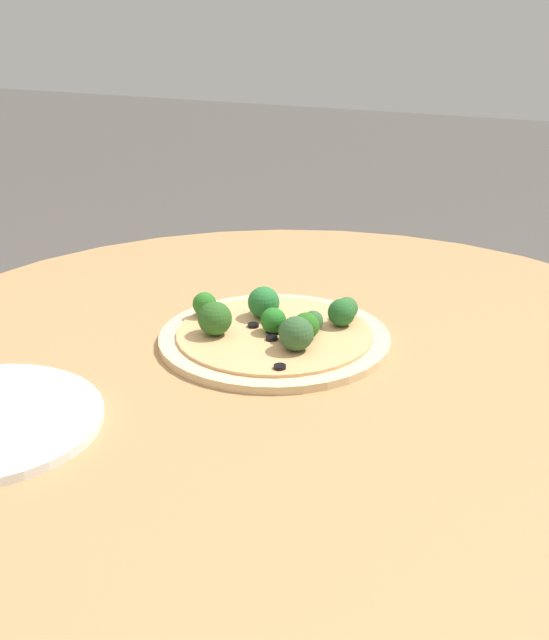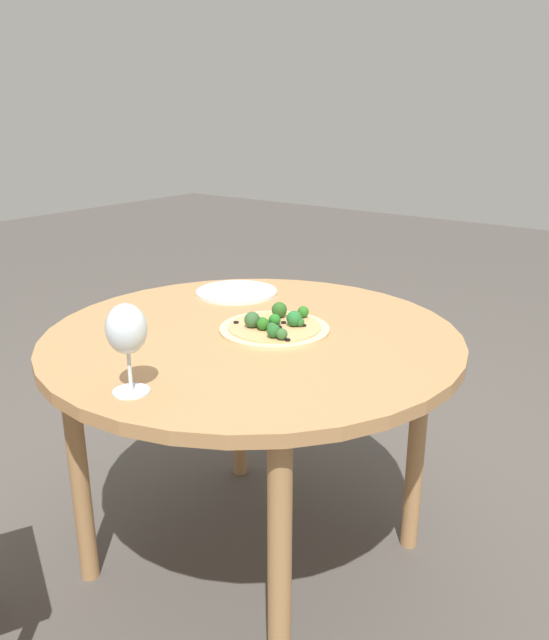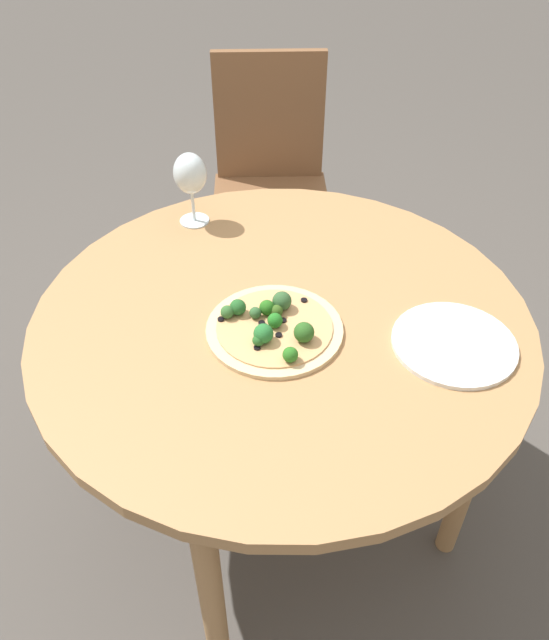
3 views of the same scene
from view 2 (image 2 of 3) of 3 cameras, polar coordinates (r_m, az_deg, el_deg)
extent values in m
plane|color=#4C4742|center=(1.96, -1.79, -20.99)|extent=(12.00, 12.00, 0.00)
cylinder|color=#A87A4C|center=(1.61, -2.03, -1.64)|extent=(1.07, 1.07, 0.03)
cylinder|color=#A87A4C|center=(1.86, 12.85, -11.12)|extent=(0.05, 0.05, 0.68)
cylinder|color=#A87A4C|center=(2.17, -3.30, -6.13)|extent=(0.05, 0.05, 0.68)
cylinder|color=#A87A4C|center=(1.38, 0.47, -22.49)|extent=(0.05, 0.05, 0.68)
cylinder|color=#A87A4C|center=(1.78, -17.46, -13.07)|extent=(0.05, 0.05, 0.68)
cylinder|color=#DBBC89|center=(1.61, 0.00, -0.84)|extent=(0.28, 0.28, 0.01)
cylinder|color=tan|center=(1.61, 0.00, -0.61)|extent=(0.24, 0.24, 0.00)
sphere|color=#30562D|center=(1.60, -2.05, 0.11)|extent=(0.04, 0.04, 0.04)
sphere|color=#2F5A2F|center=(1.55, -0.36, -0.73)|extent=(0.02, 0.02, 0.02)
sphere|color=#256B2F|center=(1.60, 1.81, 0.14)|extent=(0.04, 0.04, 0.04)
sphere|color=#33541B|center=(1.59, -1.10, -0.21)|extent=(0.03, 0.03, 0.03)
sphere|color=#265D25|center=(1.60, 2.32, -0.18)|extent=(0.02, 0.02, 0.02)
sphere|color=#25621A|center=(1.57, -0.98, -0.33)|extent=(0.03, 0.03, 0.03)
sphere|color=#216D20|center=(1.60, 0.01, 0.01)|extent=(0.03, 0.03, 0.03)
sphere|color=#28691E|center=(1.67, 2.64, 0.76)|extent=(0.03, 0.03, 0.03)
sphere|color=#315F2C|center=(1.51, 0.68, -1.29)|extent=(0.03, 0.03, 0.03)
sphere|color=#225A26|center=(1.52, -0.08, -1.00)|extent=(0.03, 0.03, 0.03)
sphere|color=#29581F|center=(1.67, 0.45, 0.94)|extent=(0.04, 0.04, 0.04)
cylinder|color=black|center=(1.61, -0.02, -0.43)|extent=(0.01, 0.01, 0.00)
cylinder|color=black|center=(1.58, 0.19, -0.79)|extent=(0.01, 0.01, 0.00)
cylinder|color=black|center=(1.60, -0.08, -0.49)|extent=(0.01, 0.01, 0.00)
cylinder|color=black|center=(1.60, 2.68, -0.50)|extent=(0.01, 0.01, 0.00)
cylinder|color=black|center=(1.61, -0.06, -0.45)|extent=(0.01, 0.01, 0.00)
cylinder|color=black|center=(1.50, 1.21, -1.83)|extent=(0.01, 0.01, 0.00)
cylinder|color=black|center=(1.59, 0.44, -0.67)|extent=(0.01, 0.01, 0.00)
cylinder|color=black|center=(1.63, -3.48, -0.19)|extent=(0.01, 0.01, 0.00)
cylinder|color=black|center=(1.62, 0.83, -0.23)|extent=(0.01, 0.01, 0.00)
cylinder|color=black|center=(1.61, -0.75, -0.36)|extent=(0.01, 0.01, 0.00)
cylinder|color=silver|center=(1.30, -12.95, -6.38)|extent=(0.08, 0.08, 0.00)
cylinder|color=silver|center=(1.28, -13.08, -4.66)|extent=(0.01, 0.01, 0.08)
ellipsoid|color=silver|center=(1.25, -13.39, -0.79)|extent=(0.08, 0.08, 0.10)
cylinder|color=silver|center=(1.94, -3.48, 2.57)|extent=(0.25, 0.25, 0.01)
camera|label=1|loc=(2.03, -29.11, 13.64)|focal=50.00mm
camera|label=3|loc=(2.14, 26.54, 25.70)|focal=35.00mm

